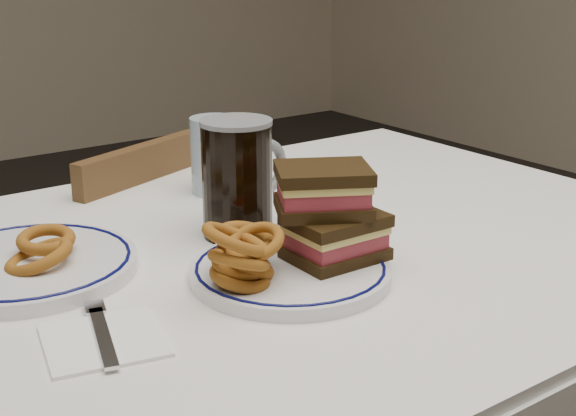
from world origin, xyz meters
TOP-DOWN VIEW (x-y plane):
  - dining_table at (0.00, 0.00)m, footprint 1.27×0.87m
  - chair_far at (0.04, 0.49)m, footprint 0.48×0.48m
  - main_plate at (-0.01, -0.10)m, footprint 0.24×0.24m
  - reuben_sandwich at (0.04, -0.11)m, footprint 0.14×0.13m
  - onion_rings_main at (-0.08, -0.11)m, footprint 0.11×0.11m
  - ketchup_ramekin at (-0.03, -0.03)m, footprint 0.05×0.05m
  - beer_mug at (0.02, 0.06)m, footprint 0.14×0.10m
  - water_glass at (0.10, 0.25)m, footprint 0.08×0.08m
  - far_plate at (-0.26, 0.10)m, footprint 0.26×0.26m
  - onion_rings_far at (-0.24, 0.09)m, footprint 0.10×0.11m
  - napkin_fork at (-0.26, -0.12)m, footprint 0.14×0.16m

SIDE VIEW (x-z plane):
  - chair_far at x=0.04m, z-range 0.04..0.85m
  - dining_table at x=0.00m, z-range 0.27..1.02m
  - napkin_fork at x=-0.26m, z-range 0.75..0.76m
  - main_plate at x=-0.01m, z-range 0.75..0.77m
  - far_plate at x=-0.26m, z-range 0.75..0.77m
  - onion_rings_far at x=-0.24m, z-range 0.75..0.80m
  - ketchup_ramekin at x=-0.03m, z-range 0.77..0.80m
  - onion_rings_main at x=-0.08m, z-range 0.75..0.85m
  - water_glass at x=0.10m, z-range 0.75..0.87m
  - reuben_sandwich at x=0.04m, z-range 0.77..0.88m
  - beer_mug at x=0.02m, z-range 0.75..0.91m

